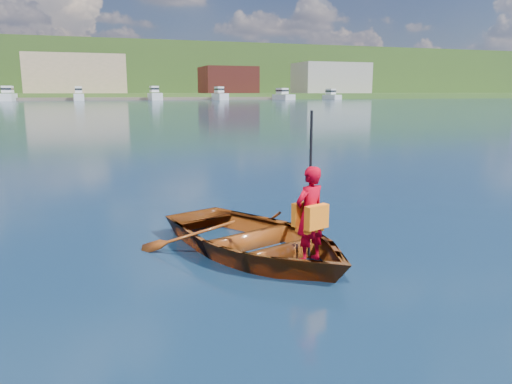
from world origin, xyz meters
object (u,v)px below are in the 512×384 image
object	(u,v)px
rowboat	(255,239)
marina_yachts	(107,95)
child_paddler	(310,214)
dock	(72,99)

from	to	relation	value
rowboat	marina_yachts	size ratio (longest dim) A/B	0.03
child_paddler	dock	distance (m)	149.50
marina_yachts	child_paddler	bearing A→B (deg)	-91.56
rowboat	child_paddler	bearing A→B (deg)	-59.93
rowboat	marina_yachts	bearing A→B (deg)	88.25
rowboat	dock	xyz separation A→B (m)	(-5.07, 148.61, 0.20)
rowboat	dock	size ratio (longest dim) A/B	0.03
child_paddler	marina_yachts	xyz separation A→B (m)	(3.94, 144.68, 0.69)
child_paddler	dock	bearing A→B (deg)	92.12
rowboat	child_paddler	size ratio (longest dim) A/B	2.14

